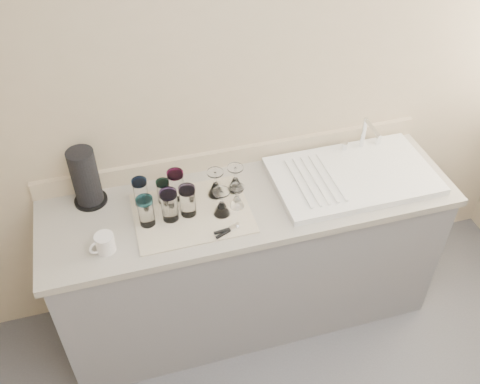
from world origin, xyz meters
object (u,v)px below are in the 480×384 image
object	(u,v)px
tumbler_blue	(169,205)
goblet_back_right	(235,182)
tumbler_purple	(176,185)
goblet_back_left	(216,187)
goblet_front_left	(222,206)
can_opener	(227,231)
white_mug	(104,243)
tumbler_cyan	(163,191)
paper_towel_roll	(86,178)
tumbler_magenta	(146,211)
goblet_front_right	(237,200)
tumbler_teal	(141,192)
tumbler_lavender	(188,201)
sink_unit	(353,175)

from	to	relation	value
tumbler_blue	goblet_back_right	size ratio (longest dim) A/B	1.14
tumbler_purple	goblet_back_left	bearing A→B (deg)	-9.75
tumbler_blue	goblet_back_right	bearing A→B (deg)	17.80
tumbler_blue	goblet_front_left	world-z (taller)	tumbler_blue
goblet_front_left	can_opener	distance (m)	0.13
white_mug	tumbler_cyan	bearing A→B (deg)	37.88
goblet_front_left	paper_towel_roll	distance (m)	0.66
tumbler_magenta	goblet_front_right	world-z (taller)	tumbler_magenta
tumbler_teal	tumbler_purple	world-z (taller)	tumbler_purple
goblet_back_left	can_opener	world-z (taller)	goblet_back_left
goblet_back_left	tumbler_lavender	bearing A→B (deg)	-149.25
tumbler_purple	goblet_back_right	xyz separation A→B (m)	(0.29, -0.02, -0.03)
tumbler_magenta	paper_towel_roll	world-z (taller)	paper_towel_roll
tumbler_cyan	goblet_front_right	xyz separation A→B (m)	(0.33, -0.13, -0.02)
tumbler_blue	tumbler_magenta	bearing A→B (deg)	-177.49
tumbler_blue	tumbler_lavender	world-z (taller)	tumbler_blue
tumbler_magenta	tumbler_blue	size ratio (longest dim) A/B	0.94
white_mug	paper_towel_roll	distance (m)	0.36
sink_unit	white_mug	bearing A→B (deg)	-173.01
goblet_front_left	white_mug	xyz separation A→B (m)	(-0.55, -0.08, -0.01)
tumbler_blue	can_opener	bearing A→B (deg)	-34.85
tumbler_magenta	tumbler_lavender	xyz separation A→B (m)	(0.20, 0.01, 0.00)
tumbler_teal	tumbler_blue	size ratio (longest dim) A/B	0.89
goblet_back_left	white_mug	size ratio (longest dim) A/B	1.11
goblet_front_right	tumbler_cyan	bearing A→B (deg)	158.48
tumbler_purple	can_opener	size ratio (longest dim) A/B	1.27
tumbler_teal	tumbler_cyan	size ratio (longest dim) A/B	1.15
can_opener	white_mug	distance (m)	0.55
tumbler_cyan	tumbler_purple	world-z (taller)	tumbler_purple
tumbler_teal	tumbler_lavender	xyz separation A→B (m)	(0.20, -0.13, 0.01)
tumbler_magenta	goblet_front_left	world-z (taller)	tumbler_magenta
tumbler_magenta	tumbler_teal	bearing A→B (deg)	91.92
sink_unit	goblet_back_right	xyz separation A→B (m)	(-0.61, 0.07, 0.04)
goblet_back_left	white_mug	xyz separation A→B (m)	(-0.56, -0.22, -0.01)
tumbler_purple	sink_unit	bearing A→B (deg)	-6.03
goblet_back_right	white_mug	distance (m)	0.70
sink_unit	tumbler_magenta	size ratio (longest dim) A/B	5.35
sink_unit	goblet_front_left	bearing A→B (deg)	-173.80
goblet_back_left	goblet_front_left	world-z (taller)	goblet_back_left
goblet_front_right	white_mug	size ratio (longest dim) A/B	0.95
sink_unit	can_opener	world-z (taller)	sink_unit
sink_unit	tumbler_magenta	world-z (taller)	sink_unit
tumbler_purple	white_mug	world-z (taller)	tumbler_purple
sink_unit	tumbler_cyan	world-z (taller)	sink_unit
can_opener	white_mug	bearing A→B (deg)	175.18
goblet_back_left	can_opener	size ratio (longest dim) A/B	1.17
goblet_front_left	goblet_front_right	xyz separation A→B (m)	(0.08, 0.03, -0.01)
sink_unit	goblet_front_right	distance (m)	0.63
tumbler_cyan	paper_towel_roll	distance (m)	0.37
tumbler_cyan	tumbler_purple	size ratio (longest dim) A/B	0.80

